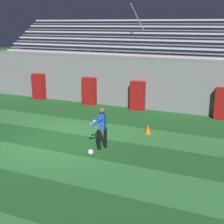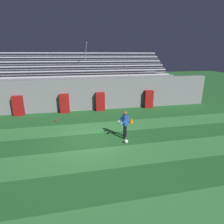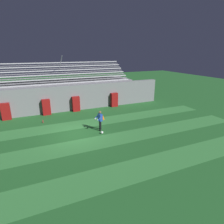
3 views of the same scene
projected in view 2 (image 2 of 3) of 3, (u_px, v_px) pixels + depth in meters
The scene contains 13 objects.
ground_plane at pixel (90, 141), 10.94m from camera, with size 80.00×80.00×0.00m, color #236028.
turf_stripe_mid at pixel (94, 159), 9.05m from camera, with size 28.00×1.99×0.01m, color #38843D.
turf_stripe_far at pixel (87, 128), 12.76m from camera, with size 28.00×1.99×0.01m, color #38843D.
back_wall at pixel (82, 95), 16.60m from camera, with size 24.00×0.60×2.80m, color gray.
padding_pillar_gate_left at pixel (65, 103), 15.95m from camera, with size 0.79×0.44×1.63m, color maroon.
padding_pillar_gate_right at pixel (100, 102), 16.56m from camera, with size 0.79×0.44×1.63m, color maroon.
padding_pillar_far_left at pixel (18, 106), 15.22m from camera, with size 0.79×0.44×1.63m, color maroon.
padding_pillar_far_right at pixel (149, 99), 17.47m from camera, with size 0.79×0.44×1.63m, color maroon.
bleacher_stand at pixel (80, 88), 19.08m from camera, with size 18.00×4.75×5.83m.
goalkeeper at pixel (125, 123), 11.04m from camera, with size 0.60×0.66×1.67m.
soccer_ball at pixel (126, 141), 10.59m from camera, with size 0.22×0.22×0.22m, color white.
traffic_cone at pixel (131, 120), 13.69m from camera, with size 0.30×0.30×0.42m, color orange.
water_bottle at pixel (56, 120), 13.93m from camera, with size 0.07×0.07×0.24m, color red.
Camera 2 is at (-0.78, -10.01, 4.84)m, focal length 30.00 mm.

